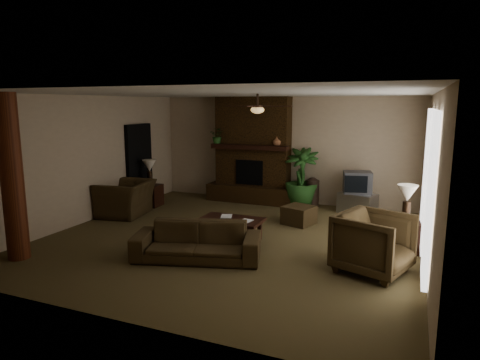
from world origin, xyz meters
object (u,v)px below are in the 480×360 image
at_px(armchair_right, 374,240).
at_px(tv_stand, 357,203).
at_px(lamp_left, 149,167).
at_px(side_table_right, 404,236).
at_px(armchair_left, 126,193).
at_px(floor_plant, 301,191).
at_px(sofa, 197,236).
at_px(floor_vase, 312,190).
at_px(coffee_table, 231,222).
at_px(log_column, 12,178).
at_px(lamp_right, 407,196).
at_px(ottoman, 299,215).
at_px(side_table_left, 151,195).

xyz_separation_m(armchair_right, tv_stand, (-0.69, 3.63, -0.27)).
relative_size(lamp_left, side_table_right, 1.18).
relative_size(armchair_left, side_table_right, 2.26).
xyz_separation_m(floor_plant, lamp_left, (-3.66, -1.34, 0.58)).
relative_size(sofa, floor_vase, 2.76).
relative_size(armchair_left, coffee_table, 1.04).
relative_size(log_column, lamp_right, 4.31).
xyz_separation_m(log_column, floor_vase, (3.82, 5.55, -0.97)).
bearing_deg(side_table_right, floor_plant, 135.39).
bearing_deg(tv_stand, lamp_right, -44.13).
distance_m(tv_stand, floor_vase, 1.20).
relative_size(sofa, ottoman, 3.55).
relative_size(side_table_right, lamp_right, 0.85).
relative_size(floor_vase, floor_plant, 0.51).
bearing_deg(side_table_left, floor_plant, 20.77).
relative_size(floor_plant, side_table_right, 2.75).
height_order(log_column, side_table_right, log_column).
distance_m(floor_vase, lamp_right, 3.49).
bearing_deg(coffee_table, sofa, -96.35).
bearing_deg(armchair_left, lamp_left, 171.45).
bearing_deg(armchair_left, ottoman, 91.43).
relative_size(armchair_left, lamp_right, 1.91).
height_order(tv_stand, floor_plant, floor_plant).
distance_m(armchair_left, floor_plant, 4.35).
xyz_separation_m(sofa, floor_vase, (0.97, 4.43, 0.02)).
distance_m(log_column, sofa, 3.22).
bearing_deg(coffee_table, ottoman, 60.12).
xyz_separation_m(armchair_right, floor_vase, (-1.85, 3.88, -0.09)).
bearing_deg(tv_stand, ottoman, -107.10).
bearing_deg(side_table_right, armchair_left, 178.71).
relative_size(sofa, armchair_left, 1.71).
bearing_deg(lamp_right, side_table_right, -90.00).
xyz_separation_m(sofa, ottoman, (1.05, 2.76, -0.22)).
bearing_deg(lamp_right, log_column, -154.08).
height_order(floor_plant, lamp_right, lamp_right).
relative_size(coffee_table, ottoman, 2.00).
bearing_deg(sofa, ottoman, 52.83).
bearing_deg(floor_plant, floor_vase, 19.06).
relative_size(tv_stand, side_table_left, 1.55).
relative_size(armchair_right, side_table_right, 1.90).
bearing_deg(floor_plant, log_column, -123.00).
height_order(armchair_right, tv_stand, armchair_right).
xyz_separation_m(armchair_left, lamp_left, (-0.03, 1.05, 0.46)).
bearing_deg(log_column, floor_plant, 57.00).
bearing_deg(sofa, side_table_left, 118.54).
height_order(sofa, side_table_left, sofa).
relative_size(armchair_right, lamp_right, 1.61).
bearing_deg(coffee_table, lamp_right, 12.49).
bearing_deg(lamp_right, floor_plant, 135.78).
bearing_deg(ottoman, log_column, -135.14).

